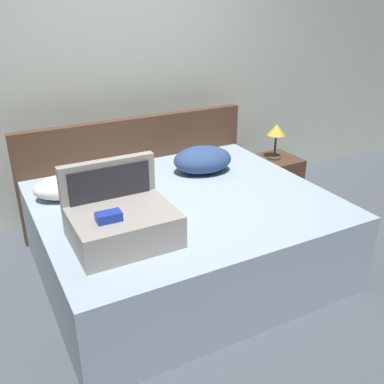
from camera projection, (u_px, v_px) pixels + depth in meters
The scene contains 9 objects.
ground_plane at pixel (211, 296), 2.93m from camera, with size 12.00×12.00×0.00m, color #4C515B.
back_wall at pixel (116, 64), 3.71m from camera, with size 8.00×0.10×2.60m, color #B7C1B2.
bed at pixel (184, 234), 3.13m from camera, with size 1.94×1.68×0.56m, color #99ADBC.
headboard at pixel (137, 170), 3.76m from camera, with size 1.98×0.08×0.92m, color #4C3323.
hard_case_large at pixel (122, 220), 2.46m from camera, with size 0.57×0.48×0.42m.
pillow_near_headboard at pixel (203, 160), 3.41m from camera, with size 0.46×0.32×0.21m, color navy.
pillow_center_head at pixel (70, 186), 3.01m from camera, with size 0.50×0.28×0.17m, color white.
nightstand at pixel (272, 180), 4.16m from camera, with size 0.44×0.40×0.45m, color #4C3323.
table_lamp at pixel (276, 132), 3.96m from camera, with size 0.16×0.16×0.33m.
Camera 1 is at (-1.23, -2.03, 1.85)m, focal length 40.84 mm.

